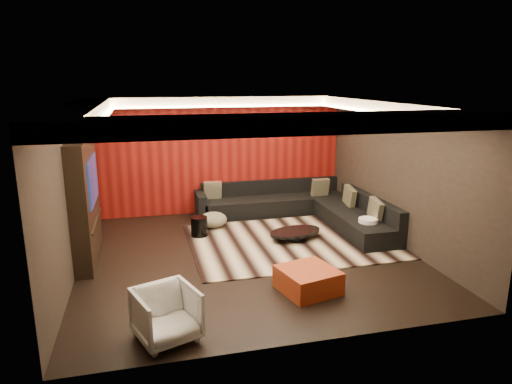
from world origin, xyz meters
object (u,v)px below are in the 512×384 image
object	(u,v)px
white_side_table	(368,230)
armchair	(167,315)
coffee_table	(295,235)
sectional_sofa	(303,208)
drum_stool	(199,226)
orange_ottoman	(308,280)

from	to	relation	value
white_side_table	armchair	world-z (taller)	armchair
coffee_table	white_side_table	xyz separation A→B (m)	(1.39, -0.41, 0.13)
coffee_table	sectional_sofa	xyz separation A→B (m)	(0.63, 1.31, 0.15)
drum_stool	white_side_table	xyz separation A→B (m)	(3.25, -1.10, 0.02)
armchair	drum_stool	bearing A→B (deg)	57.03
coffee_table	orange_ottoman	world-z (taller)	orange_ottoman
coffee_table	drum_stool	world-z (taller)	drum_stool
orange_ottoman	sectional_sofa	size ratio (longest dim) A/B	0.22
white_side_table	sectional_sofa	distance (m)	1.89
coffee_table	armchair	bearing A→B (deg)	-131.98
coffee_table	white_side_table	world-z (taller)	white_side_table
armchair	sectional_sofa	size ratio (longest dim) A/B	0.20
sectional_sofa	drum_stool	bearing A→B (deg)	-165.96
orange_ottoman	armchair	world-z (taller)	armchair
orange_ottoman	white_side_table	bearing A→B (deg)	42.75
orange_ottoman	armchair	size ratio (longest dim) A/B	1.09
drum_stool	orange_ottoman	distance (m)	3.18
drum_stool	orange_ottoman	xyz separation A→B (m)	(1.32, -2.89, -0.04)
armchair	sectional_sofa	world-z (taller)	sectional_sofa
drum_stool	coffee_table	bearing A→B (deg)	-20.39
white_side_table	armchair	distance (m)	4.89
drum_stool	sectional_sofa	size ratio (longest dim) A/B	0.11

